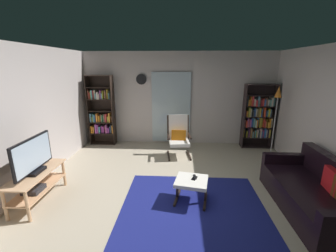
{
  "coord_description": "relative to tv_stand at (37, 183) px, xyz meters",
  "views": [
    {
      "loc": [
        0.06,
        -3.36,
        2.23
      ],
      "look_at": [
        -0.19,
        1.08,
        1.0
      ],
      "focal_mm": 23.56,
      "sensor_mm": 36.0,
      "label": 1
    }
  ],
  "objects": [
    {
      "name": "wall_left",
      "position": [
        -0.4,
        0.22,
        0.96
      ],
      "size": [
        0.06,
        6.0,
        2.6
      ],
      "primitive_type": "cube",
      "color": "beige",
      "rests_on": "ground"
    },
    {
      "name": "tv_remote",
      "position": [
        2.62,
        0.24,
        0.06
      ],
      "size": [
        0.05,
        0.15,
        0.02
      ],
      "primitive_type": "cube",
      "rotation": [
        0.0,
        0.0,
        0.1
      ],
      "color": "black",
      "rests_on": "ottoman"
    },
    {
      "name": "tv_stand",
      "position": [
        0.0,
        0.0,
        0.0
      ],
      "size": [
        0.44,
        1.13,
        0.53
      ],
      "color": "tan",
      "rests_on": "ground"
    },
    {
      "name": "ottoman",
      "position": [
        2.56,
        0.16,
        -0.01
      ],
      "size": [
        0.6,
        0.57,
        0.4
      ],
      "color": "white",
      "rests_on": "ground"
    },
    {
      "name": "bookshelf_near_sofa",
      "position": [
        4.49,
        2.86,
        0.51
      ],
      "size": [
        0.83,
        0.3,
        1.75
      ],
      "color": "black",
      "rests_on": "ground"
    },
    {
      "name": "television",
      "position": [
        0.0,
        0.02,
        0.46
      ],
      "size": [
        0.2,
        0.92,
        0.59
      ],
      "color": "black",
      "rests_on": "tv_stand"
    },
    {
      "name": "ground_plane",
      "position": [
        2.3,
        0.22,
        -0.34
      ],
      "size": [
        7.02,
        7.02,
        0.0
      ],
      "primitive_type": "plane",
      "color": "#BDAF96"
    },
    {
      "name": "floor_lamp_by_shelf",
      "position": [
        4.65,
        2.16,
        1.03
      ],
      "size": [
        0.22,
        0.22,
        1.76
      ],
      "color": "#A5A5AD",
      "rests_on": "ground"
    },
    {
      "name": "lounge_armchair",
      "position": [
        2.33,
        2.17,
        0.19
      ],
      "size": [
        0.63,
        0.71,
        1.02
      ],
      "color": "black",
      "rests_on": "ground"
    },
    {
      "name": "area_rug",
      "position": [
        2.59,
        -0.03,
        -0.34
      ],
      "size": [
        2.32,
        2.02,
        0.01
      ],
      "primitive_type": "cube",
      "color": "navy",
      "rests_on": "ground"
    },
    {
      "name": "bookshelf_near_tv",
      "position": [
        0.12,
        2.9,
        0.59
      ],
      "size": [
        0.71,
        0.3,
        1.97
      ],
      "color": "black",
      "rests_on": "ground"
    },
    {
      "name": "glass_door_panel",
      "position": [
        2.1,
        3.06,
        0.71
      ],
      "size": [
        1.1,
        0.01,
        2.0
      ],
      "primitive_type": "cube",
      "color": "silver"
    },
    {
      "name": "cell_phone",
      "position": [
        2.61,
        0.2,
        0.06
      ],
      "size": [
        0.12,
        0.16,
        0.01
      ],
      "primitive_type": "cube",
      "rotation": [
        0.0,
        0.0,
        -0.43
      ],
      "color": "black",
      "rests_on": "ottoman"
    },
    {
      "name": "leather_sofa",
      "position": [
        4.5,
        -0.0,
        -0.05
      ],
      "size": [
        0.9,
        1.91,
        0.82
      ],
      "color": "black",
      "rests_on": "ground"
    },
    {
      "name": "wall_back",
      "position": [
        2.3,
        3.12,
        0.96
      ],
      "size": [
        5.6,
        0.06,
        2.6
      ],
      "primitive_type": "cube",
      "color": "beige",
      "rests_on": "ground"
    },
    {
      "name": "wall_clock",
      "position": [
        1.27,
        3.05,
        1.51
      ],
      "size": [
        0.29,
        0.03,
        0.29
      ],
      "color": "silver"
    }
  ]
}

